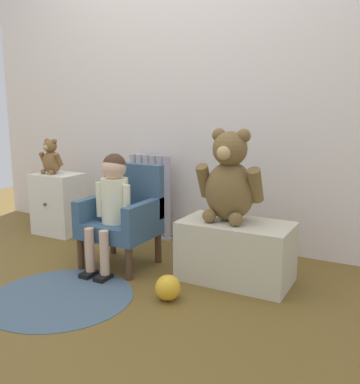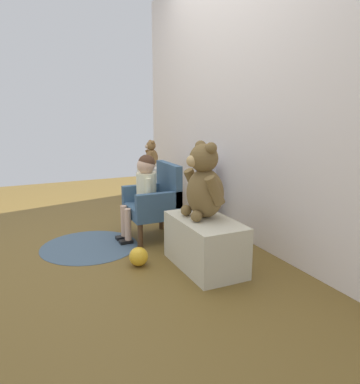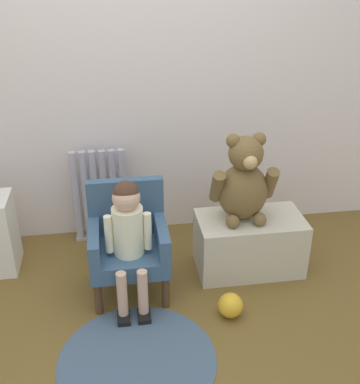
{
  "view_description": "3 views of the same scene",
  "coord_description": "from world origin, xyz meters",
  "px_view_note": "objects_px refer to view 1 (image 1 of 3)",
  "views": [
    {
      "loc": [
        1.5,
        -1.63,
        1.01
      ],
      "look_at": [
        0.34,
        0.52,
        0.52
      ],
      "focal_mm": 40.0,
      "sensor_mm": 36.0,
      "label": 1
    },
    {
      "loc": [
        2.85,
        -0.57,
        1.12
      ],
      "look_at": [
        0.34,
        0.59,
        0.49
      ],
      "focal_mm": 35.0,
      "sensor_mm": 36.0,
      "label": 2
    },
    {
      "loc": [
        -0.15,
        -1.78,
        1.81
      ],
      "look_at": [
        0.21,
        0.59,
        0.59
      ],
      "focal_mm": 45.0,
      "sensor_mm": 36.0,
      "label": 3
    }
  ],
  "objects_px": {
    "low_bench": "(236,251)",
    "small_teddy_bear": "(51,158)",
    "small_dresser": "(59,204)",
    "child_armchair": "(123,215)",
    "large_teddy_bear": "(230,181)",
    "radiator": "(150,197)",
    "floor_rug": "(60,296)",
    "toy_ball": "(168,288)",
    "child_figure": "(112,195)"
  },
  "relations": [
    {
      "from": "radiator",
      "to": "child_armchair",
      "type": "relative_size",
      "value": 1.01
    },
    {
      "from": "child_armchair",
      "to": "low_bench",
      "type": "xyz_separation_m",
      "value": [
        0.74,
        0.08,
        -0.15
      ]
    },
    {
      "from": "radiator",
      "to": "child_figure",
      "type": "bearing_deg",
      "value": -76.98
    },
    {
      "from": "child_figure",
      "to": "small_teddy_bear",
      "type": "xyz_separation_m",
      "value": [
        -0.91,
        0.41,
        0.13
      ]
    },
    {
      "from": "large_teddy_bear",
      "to": "small_teddy_bear",
      "type": "distance_m",
      "value": 1.61
    },
    {
      "from": "large_teddy_bear",
      "to": "floor_rug",
      "type": "relative_size",
      "value": 0.68
    },
    {
      "from": "radiator",
      "to": "small_teddy_bear",
      "type": "bearing_deg",
      "value": -160.32
    },
    {
      "from": "floor_rug",
      "to": "small_dresser",
      "type": "bearing_deg",
      "value": 133.76
    },
    {
      "from": "radiator",
      "to": "child_armchair",
      "type": "height_order",
      "value": "radiator"
    },
    {
      "from": "radiator",
      "to": "toy_ball",
      "type": "relative_size",
      "value": 4.74
    },
    {
      "from": "child_figure",
      "to": "toy_ball",
      "type": "height_order",
      "value": "child_figure"
    },
    {
      "from": "small_dresser",
      "to": "child_armchair",
      "type": "relative_size",
      "value": 0.76
    },
    {
      "from": "low_bench",
      "to": "radiator",
      "type": "bearing_deg",
      "value": 151.51
    },
    {
      "from": "small_dresser",
      "to": "large_teddy_bear",
      "type": "relative_size",
      "value": 0.91
    },
    {
      "from": "small_teddy_bear",
      "to": "floor_rug",
      "type": "height_order",
      "value": "small_teddy_bear"
    },
    {
      "from": "large_teddy_bear",
      "to": "child_armchair",
      "type": "bearing_deg",
      "value": -171.79
    },
    {
      "from": "small_teddy_bear",
      "to": "child_figure",
      "type": "bearing_deg",
      "value": -24.3
    },
    {
      "from": "radiator",
      "to": "floor_rug",
      "type": "distance_m",
      "value": 1.21
    },
    {
      "from": "floor_rug",
      "to": "toy_ball",
      "type": "xyz_separation_m",
      "value": [
        0.53,
        0.25,
        0.07
      ]
    },
    {
      "from": "small_dresser",
      "to": "small_teddy_bear",
      "type": "distance_m",
      "value": 0.37
    },
    {
      "from": "radiator",
      "to": "toy_ball",
      "type": "height_order",
      "value": "radiator"
    },
    {
      "from": "small_dresser",
      "to": "small_teddy_bear",
      "type": "relative_size",
      "value": 1.75
    },
    {
      "from": "small_dresser",
      "to": "child_armchair",
      "type": "xyz_separation_m",
      "value": [
        0.87,
        -0.32,
        0.08
      ]
    },
    {
      "from": "large_teddy_bear",
      "to": "child_figure",
      "type": "bearing_deg",
      "value": -163.2
    },
    {
      "from": "child_armchair",
      "to": "floor_rug",
      "type": "distance_m",
      "value": 0.67
    },
    {
      "from": "small_dresser",
      "to": "low_bench",
      "type": "distance_m",
      "value": 1.63
    },
    {
      "from": "radiator",
      "to": "toy_ball",
      "type": "bearing_deg",
      "value": -53.15
    },
    {
      "from": "child_armchair",
      "to": "small_teddy_bear",
      "type": "xyz_separation_m",
      "value": [
        -0.91,
        0.3,
        0.29
      ]
    },
    {
      "from": "low_bench",
      "to": "small_teddy_bear",
      "type": "bearing_deg",
      "value": 172.41
    },
    {
      "from": "radiator",
      "to": "small_dresser",
      "type": "relative_size",
      "value": 1.33
    },
    {
      "from": "large_teddy_bear",
      "to": "floor_rug",
      "type": "xyz_separation_m",
      "value": [
        -0.69,
        -0.69,
        -0.59
      ]
    },
    {
      "from": "small_dresser",
      "to": "radiator",
      "type": "bearing_deg",
      "value": 19.61
    },
    {
      "from": "low_bench",
      "to": "large_teddy_bear",
      "type": "height_order",
      "value": "large_teddy_bear"
    },
    {
      "from": "small_teddy_bear",
      "to": "toy_ball",
      "type": "height_order",
      "value": "small_teddy_bear"
    },
    {
      "from": "small_dresser",
      "to": "child_armchair",
      "type": "bearing_deg",
      "value": -20.01
    },
    {
      "from": "child_figure",
      "to": "small_dresser",
      "type": "bearing_deg",
      "value": 153.94
    },
    {
      "from": "radiator",
      "to": "low_bench",
      "type": "height_order",
      "value": "radiator"
    },
    {
      "from": "low_bench",
      "to": "small_teddy_bear",
      "type": "relative_size",
      "value": 2.31
    },
    {
      "from": "low_bench",
      "to": "toy_ball",
      "type": "distance_m",
      "value": 0.49
    },
    {
      "from": "low_bench",
      "to": "floor_rug",
      "type": "bearing_deg",
      "value": -138.1
    },
    {
      "from": "radiator",
      "to": "toy_ball",
      "type": "distance_m",
      "value": 1.17
    },
    {
      "from": "large_teddy_bear",
      "to": "low_bench",
      "type": "bearing_deg",
      "value": -17.89
    },
    {
      "from": "small_teddy_bear",
      "to": "radiator",
      "type": "bearing_deg",
      "value": 19.68
    },
    {
      "from": "small_dresser",
      "to": "small_teddy_bear",
      "type": "xyz_separation_m",
      "value": [
        -0.04,
        -0.01,
        0.37
      ]
    },
    {
      "from": "small_teddy_bear",
      "to": "toy_ball",
      "type": "relative_size",
      "value": 2.03
    },
    {
      "from": "low_bench",
      "to": "small_teddy_bear",
      "type": "height_order",
      "value": "small_teddy_bear"
    },
    {
      "from": "child_armchair",
      "to": "large_teddy_bear",
      "type": "distance_m",
      "value": 0.75
    },
    {
      "from": "small_dresser",
      "to": "low_bench",
      "type": "relative_size",
      "value": 0.76
    },
    {
      "from": "radiator",
      "to": "floor_rug",
      "type": "xyz_separation_m",
      "value": [
        0.15,
        -1.16,
        -0.32
      ]
    },
    {
      "from": "small_dresser",
      "to": "toy_ball",
      "type": "bearing_deg",
      "value": -25.22
    }
  ]
}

